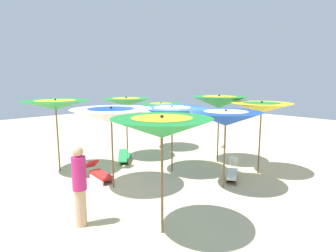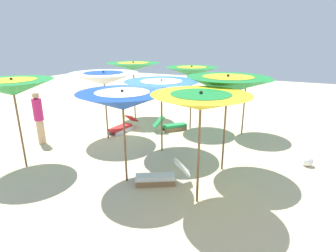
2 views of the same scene
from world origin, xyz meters
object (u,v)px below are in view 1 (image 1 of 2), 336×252
beach_umbrella_8 (162,127)px  lounger_1 (232,172)px  lounger_2 (99,174)px  beach_ball (223,144)px  beach_umbrella_1 (126,102)px  beach_umbrella_3 (219,102)px  beach_umbrella_0 (161,107)px  lounger_0 (125,157)px  beach_umbrella_6 (261,108)px  beach_umbrella_4 (172,113)px  beach_umbrella_7 (226,118)px  beachgoer_0 (80,185)px  beach_umbrella_2 (56,105)px  beach_umbrella_5 (111,115)px

beach_umbrella_8 → lounger_1: bearing=101.3°
lounger_2 → beach_ball: 6.41m
beach_umbrella_1 → beach_umbrella_3: size_ratio=0.96×
beach_umbrella_1 → beach_umbrella_8: 5.94m
beach_umbrella_0 → lounger_0: bearing=-73.8°
beach_umbrella_0 → beach_umbrella_8: size_ratio=0.86×
beach_umbrella_6 → lounger_0: (-4.14, -2.51, -2.03)m
beach_umbrella_4 → beach_umbrella_8: size_ratio=0.92×
beach_umbrella_7 → beachgoer_0: size_ratio=1.31×
beach_umbrella_2 → beach_umbrella_6: (4.98, 4.71, -0.06)m
beach_umbrella_3 → beach_umbrella_6: 1.76m
beach_umbrella_0 → beach_umbrella_7: size_ratio=0.92×
beach_umbrella_6 → beachgoer_0: beach_umbrella_6 is taller
beach_umbrella_3 → lounger_0: bearing=-132.4°
beach_umbrella_4 → lounger_0: 2.75m
beach_umbrella_1 → lounger_2: size_ratio=1.75×
beach_umbrella_0 → beach_umbrella_4: 3.36m
beach_umbrella_5 → beach_ball: 6.78m
beach_umbrella_0 → lounger_2: (1.66, -4.22, -1.71)m
beach_umbrella_7 → beach_umbrella_8: (0.54, -2.99, 0.17)m
beach_umbrella_8 → beachgoer_0: (-1.45, -1.06, -1.30)m
beach_umbrella_1 → beach_umbrella_3: beach_umbrella_3 is taller
beach_ball → beach_umbrella_0: bearing=-130.9°
lounger_0 → beach_umbrella_0: bearing=-29.7°
beach_umbrella_0 → lounger_2: beach_umbrella_0 is taller
lounger_2 → lounger_0: bearing=124.5°
beachgoer_0 → beach_umbrella_1: bearing=159.9°
beach_umbrella_8 → beach_ball: (-3.43, 7.12, -2.08)m
lounger_1 → beach_umbrella_7: bearing=-14.3°
lounger_2 → beach_umbrella_3: bearing=76.8°
beach_umbrella_3 → beach_umbrella_4: 2.12m
lounger_0 → beach_ball: (1.16, 4.74, -0.06)m
beach_umbrella_5 → beachgoer_0: beach_umbrella_5 is taller
beach_umbrella_8 → beach_umbrella_1: bearing=150.6°
beach_umbrella_0 → beach_umbrella_7: (4.79, -1.94, 0.16)m
lounger_0 → lounger_2: 1.90m
beach_umbrella_6 → lounger_1: 2.33m
beach_umbrella_4 → beach_umbrella_0: bearing=143.5°
beach_umbrella_1 → beach_umbrella_4: (2.55, 0.02, -0.19)m
beach_umbrella_4 → lounger_0: (-1.96, -0.56, -1.85)m
beach_umbrella_0 → beach_umbrella_3: (3.13, 0.06, 0.40)m
lounger_1 → beach_umbrella_2: bearing=-81.5°
beach_umbrella_6 → lounger_2: bearing=-127.6°
beach_umbrella_6 → beach_umbrella_8: 4.91m
beach_umbrella_7 → beach_umbrella_2: bearing=-150.1°
beach_umbrella_4 → beach_umbrella_7: (2.09, 0.06, 0.01)m
beach_umbrella_1 → beachgoer_0: bearing=-46.8°
beach_umbrella_1 → lounger_0: size_ratio=2.11×
beach_umbrella_4 → beach_umbrella_3: bearing=78.2°
beach_umbrella_1 → lounger_1: beach_umbrella_1 is taller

